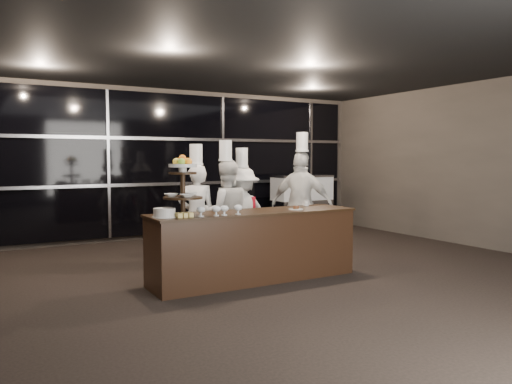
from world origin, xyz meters
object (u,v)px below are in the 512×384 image
layer_cake (164,213)px  chef_d (302,204)px  display_stand (183,181)px  chef_a (196,214)px  buffet_counter (254,245)px  chef_c (242,213)px  chef_b (226,212)px  display_case (302,200)px

layer_cake → chef_d: chef_d is taller
display_stand → layer_cake: bearing=-168.9°
chef_a → chef_d: size_ratio=0.90×
buffet_counter → chef_c: 1.30m
chef_a → chef_b: (0.43, -0.10, 0.01)m
buffet_counter → chef_a: 1.22m
display_stand → display_case: 5.22m
chef_b → chef_c: size_ratio=1.06×
display_case → chef_c: chef_c is taller
chef_b → chef_c: (0.36, 0.16, -0.06)m
chef_b → chef_d: bearing=-7.8°
display_case → chef_c: size_ratio=0.74×
layer_cake → chef_a: bearing=52.3°
chef_c → display_stand: bearing=-140.7°
layer_cake → chef_c: 2.12m
buffet_counter → layer_cake: size_ratio=9.47×
display_stand → chef_c: size_ratio=0.42×
layer_cake → display_stand: bearing=11.1°
display_case → chef_c: (-2.59, -2.06, 0.07)m
buffet_counter → chef_c: (0.45, 1.19, 0.29)m
layer_cake → display_case: display_case is taller
layer_cake → chef_a: (0.91, 1.17, -0.18)m
chef_d → buffet_counter: bearing=-148.0°
chef_b → chef_d: 1.29m
buffet_counter → chef_d: chef_d is taller
chef_b → display_case: bearing=36.9°
chef_a → chef_c: chef_a is taller
display_case → chef_a: size_ratio=0.72×
display_stand → chef_b: bearing=43.2°
buffet_counter → chef_b: bearing=85.2°
display_stand → chef_a: (0.65, 1.12, -0.54)m
display_stand → layer_cake: (-0.26, -0.05, -0.37)m
layer_cake → chef_c: size_ratio=0.17×
buffet_counter → layer_cake: (-1.26, -0.05, 0.51)m
layer_cake → chef_b: bearing=38.6°
layer_cake → display_case: size_ratio=0.23×
display_case → chef_d: (-1.68, -2.40, 0.19)m
chef_c → chef_b: bearing=-155.8°
display_case → chef_d: chef_d is taller
chef_c → chef_d: bearing=-20.3°
display_stand → layer_cake: size_ratio=2.48×
display_case → chef_d: 2.93m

